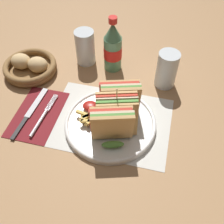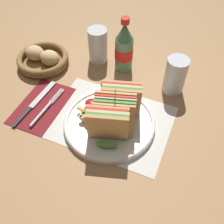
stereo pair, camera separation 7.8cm
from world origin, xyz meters
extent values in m
plane|color=#9E754C|center=(0.00, 0.00, 0.00)|extent=(4.00, 4.00, 0.00)
cube|color=silver|center=(-0.02, 0.03, 0.00)|extent=(0.37, 0.27, 0.00)
cylinder|color=white|center=(-0.01, 0.01, 0.01)|extent=(0.28, 0.28, 0.01)
torus|color=white|center=(-0.01, 0.01, 0.01)|extent=(0.28, 0.28, 0.01)
cube|color=tan|center=(0.01, -0.05, 0.08)|extent=(0.12, 0.06, 0.11)
cube|color=#518E3D|center=(0.01, -0.04, 0.08)|extent=(0.12, 0.06, 0.11)
cube|color=beige|center=(0.01, -0.04, 0.08)|extent=(0.12, 0.06, 0.11)
cube|color=red|center=(0.00, -0.03, 0.07)|extent=(0.12, 0.06, 0.11)
cube|color=tan|center=(0.00, -0.02, 0.07)|extent=(0.12, 0.06, 0.11)
ellipsoid|color=#518E3D|center=(0.02, -0.07, 0.03)|extent=(0.07, 0.04, 0.02)
cube|color=tan|center=(0.02, -0.02, 0.07)|extent=(0.12, 0.06, 0.11)
cube|color=#518E3D|center=(0.01, -0.01, 0.07)|extent=(0.12, 0.06, 0.11)
cube|color=beige|center=(0.01, 0.00, 0.08)|extent=(0.12, 0.06, 0.11)
cube|color=red|center=(0.01, 0.01, 0.08)|extent=(0.12, 0.06, 0.11)
cube|color=tan|center=(0.01, 0.01, 0.08)|extent=(0.12, 0.06, 0.11)
ellipsoid|color=#518E3D|center=(0.02, -0.02, 0.03)|extent=(0.07, 0.04, 0.02)
cube|color=tan|center=(0.01, 0.05, 0.08)|extent=(0.12, 0.06, 0.11)
cube|color=#518E3D|center=(0.01, 0.06, 0.08)|extent=(0.12, 0.06, 0.11)
cube|color=beige|center=(0.01, 0.07, 0.08)|extent=(0.12, 0.06, 0.11)
cube|color=red|center=(0.00, 0.07, 0.07)|extent=(0.12, 0.06, 0.11)
cube|color=tan|center=(0.00, 0.08, 0.07)|extent=(0.12, 0.06, 0.11)
ellipsoid|color=#518E3D|center=(0.02, 0.03, 0.03)|extent=(0.07, 0.04, 0.02)
cylinder|color=tan|center=(0.01, 0.01, 0.09)|extent=(0.00, 0.00, 0.15)
cube|color=#E0B756|center=(-0.07, 0.00, 0.02)|extent=(0.05, 0.01, 0.01)
cube|color=#E0B756|center=(-0.07, 0.00, 0.02)|extent=(0.05, 0.03, 0.01)
cube|color=#E0B756|center=(-0.07, 0.00, 0.02)|extent=(0.02, 0.05, 0.01)
cube|color=#E0B756|center=(-0.07, -0.01, 0.03)|extent=(0.05, 0.02, 0.01)
cube|color=#E0B756|center=(-0.08, 0.01, 0.03)|extent=(0.07, 0.02, 0.01)
cube|color=#E0B756|center=(-0.07, 0.01, 0.03)|extent=(0.05, 0.04, 0.01)
cube|color=#E0B756|center=(-0.07, 0.02, 0.03)|extent=(0.02, 0.05, 0.01)
cube|color=#E0B756|center=(-0.07, 0.01, 0.03)|extent=(0.06, 0.04, 0.01)
cube|color=#E0B756|center=(-0.06, 0.01, 0.03)|extent=(0.02, 0.07, 0.01)
cube|color=#E0B756|center=(-0.08, 0.00, 0.03)|extent=(0.03, 0.05, 0.01)
ellipsoid|color=maroon|center=(-0.08, 0.05, 0.03)|extent=(0.05, 0.04, 0.02)
cube|color=maroon|center=(-0.24, 0.00, 0.00)|extent=(0.14, 0.22, 0.00)
cylinder|color=silver|center=(-0.22, -0.04, 0.01)|extent=(0.02, 0.11, 0.01)
cylinder|color=silver|center=(-0.22, 0.05, 0.01)|extent=(0.01, 0.07, 0.00)
cylinder|color=silver|center=(-0.22, 0.05, 0.01)|extent=(0.01, 0.07, 0.00)
cylinder|color=silver|center=(-0.21, 0.05, 0.01)|extent=(0.01, 0.07, 0.00)
cylinder|color=silver|center=(-0.21, 0.05, 0.01)|extent=(0.01, 0.07, 0.00)
cube|color=black|center=(-0.27, -0.07, 0.01)|extent=(0.02, 0.09, 0.00)
cube|color=silver|center=(-0.26, 0.04, 0.01)|extent=(0.03, 0.13, 0.00)
cylinder|color=#4C7F5B|center=(-0.07, 0.28, 0.06)|extent=(0.06, 0.06, 0.12)
cylinder|color=red|center=(-0.07, 0.28, 0.07)|extent=(0.06, 0.06, 0.04)
cone|color=#4C7F5B|center=(-0.07, 0.28, 0.15)|extent=(0.06, 0.06, 0.06)
cylinder|color=red|center=(-0.07, 0.28, 0.19)|extent=(0.03, 0.03, 0.02)
cylinder|color=silver|center=(0.13, 0.23, 0.06)|extent=(0.07, 0.07, 0.13)
cylinder|color=silver|center=(-0.17, 0.29, 0.06)|extent=(0.07, 0.07, 0.13)
cylinder|color=black|center=(-0.17, 0.29, 0.04)|extent=(0.06, 0.06, 0.08)
cylinder|color=olive|center=(-0.35, 0.18, 0.01)|extent=(0.17, 0.17, 0.01)
torus|color=olive|center=(-0.35, 0.18, 0.02)|extent=(0.19, 0.19, 0.02)
torus|color=olive|center=(-0.35, 0.18, 0.03)|extent=(0.19, 0.19, 0.02)
ellipsoid|color=tan|center=(-0.32, 0.18, 0.04)|extent=(0.07, 0.06, 0.05)
ellipsoid|color=tan|center=(-0.38, 0.18, 0.04)|extent=(0.07, 0.06, 0.05)
camera|label=1|loc=(0.11, -0.46, 0.63)|focal=42.00mm
camera|label=2|loc=(0.18, -0.43, 0.63)|focal=42.00mm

